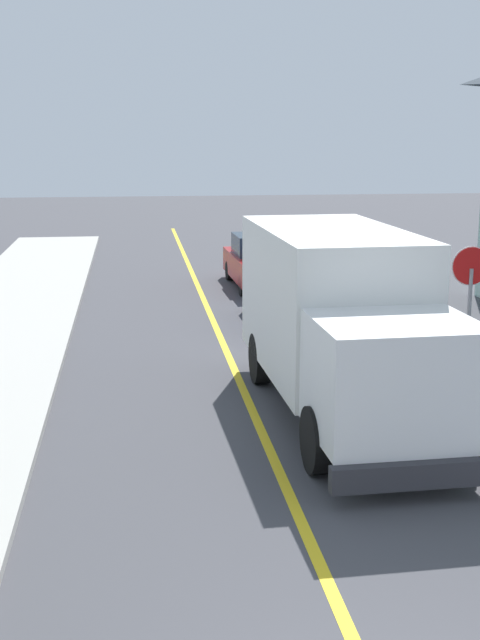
# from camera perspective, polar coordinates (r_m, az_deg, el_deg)

# --- Properties ---
(centre_line_yellow) EXTENTS (0.16, 56.00, 0.01)m
(centre_line_yellow) POSITION_cam_1_polar(r_m,az_deg,el_deg) (15.95, 0.39, -5.14)
(centre_line_yellow) COLOR gold
(centre_line_yellow) RESTS_ON ground
(box_truck) EXTENTS (2.63, 7.25, 3.20)m
(box_truck) POSITION_cam_1_polar(r_m,az_deg,el_deg) (14.67, 6.86, 0.32)
(box_truck) COLOR silver
(box_truck) RESTS_ON ground
(parked_car_near) EXTENTS (1.92, 4.45, 1.67)m
(parked_car_near) POSITION_cam_1_polar(r_m,az_deg,el_deg) (21.45, 3.64, 1.68)
(parked_car_near) COLOR #2D4793
(parked_car_near) RESTS_ON ground
(parked_car_mid) EXTENTS (1.94, 4.46, 1.67)m
(parked_car_mid) POSITION_cam_1_polar(r_m,az_deg,el_deg) (26.85, 1.39, 3.94)
(parked_car_mid) COLOR maroon
(parked_car_mid) RESTS_ON ground
(stop_sign) EXTENTS (0.80, 0.10, 2.65)m
(stop_sign) POSITION_cam_1_polar(r_m,az_deg,el_deg) (17.53, 15.38, 2.28)
(stop_sign) COLOR gray
(stop_sign) RESTS_ON ground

